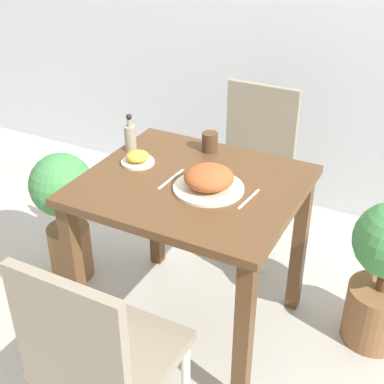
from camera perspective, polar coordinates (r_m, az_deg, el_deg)
The scene contains 11 objects.
ground_plane at distance 2.63m, azimuth -0.00°, elevation -13.60°, with size 16.00×16.00×0.00m, color #B7B2A8.
dining_table at distance 2.24m, azimuth -0.00°, elevation -1.87°, with size 0.87×0.77×0.77m.
chair_near at distance 1.81m, azimuth -10.03°, elevation -16.81°, with size 0.42×0.42×0.90m.
chair_far at distance 2.92m, azimuth 6.40°, elevation 3.40°, with size 0.42×0.42×0.90m.
food_plate at distance 2.09m, azimuth 1.80°, elevation 1.32°, with size 0.28×0.28×0.10m.
side_plate at distance 2.31m, azimuth -5.82°, elevation 3.59°, with size 0.14×0.14×0.06m.
drink_cup at distance 2.40m, azimuth 1.91°, elevation 5.35°, with size 0.07×0.07×0.09m.
sauce_bottle at distance 2.42m, azimuth -6.61°, elevation 5.94°, with size 0.05×0.05×0.17m.
fork_utensil at distance 2.18m, azimuth -2.26°, elevation 1.39°, with size 0.02×0.19×0.00m.
spoon_utensil at distance 2.06m, azimuth 6.07°, elevation -0.76°, with size 0.02×0.17×0.00m.
potted_plant_left at distance 2.73m, azimuth -13.44°, elevation -1.53°, with size 0.31×0.31×0.70m.
Camera 1 is at (0.88, -1.68, 1.83)m, focal length 50.00 mm.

